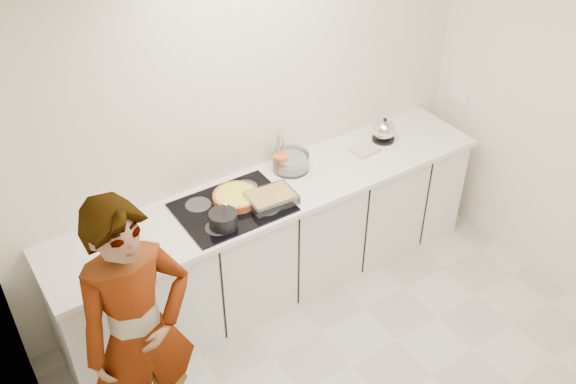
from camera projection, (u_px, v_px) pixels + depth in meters
ceiling at (445, 6)px, 2.53m from camera, size 3.60×3.20×0.00m
wall_back at (250, 120)px, 4.38m from camera, size 3.60×0.00×2.60m
base_cabinets at (276, 242)px, 4.68m from camera, size 3.20×0.58×0.87m
countertop at (276, 192)px, 4.41m from camera, size 3.24×0.64×0.04m
hob at (233, 207)px, 4.22m from camera, size 0.72×0.54×0.01m
tart_dish at (236, 197)px, 4.25m from camera, size 0.37×0.37×0.05m
saucepan at (223, 219)px, 4.03m from camera, size 0.22×0.22×0.17m
baking_dish at (271, 198)px, 4.24m from camera, size 0.33×0.25×0.06m
mixing_bowl at (291, 162)px, 4.56m from camera, size 0.34×0.34×0.12m
tea_towel at (365, 150)px, 4.76m from camera, size 0.21×0.16×0.03m
kettle at (384, 131)px, 4.85m from camera, size 0.22×0.22×0.20m
utensil_crock at (281, 163)px, 4.53m from camera, size 0.14×0.14×0.13m
cook at (139, 334)px, 3.41m from camera, size 0.65×0.44×1.74m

